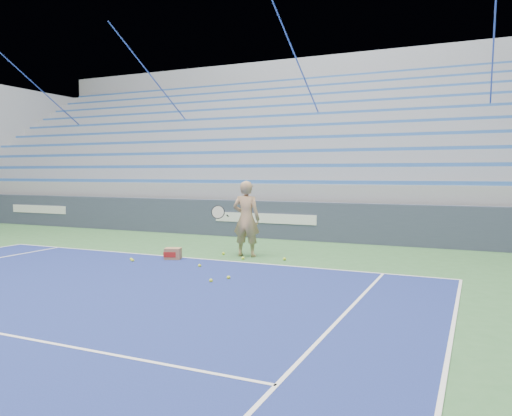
# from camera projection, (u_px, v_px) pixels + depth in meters

# --- Properties ---
(sponsor_barrier) EXTENTS (30.00, 0.32, 1.10)m
(sponsor_barrier) POSITION_uv_depth(u_px,v_px,m) (266.00, 219.00, 14.76)
(sponsor_barrier) COLOR #363E53
(sponsor_barrier) RESTS_ON ground
(bleachers) EXTENTS (31.00, 9.15, 7.30)m
(bleachers) POSITION_uv_depth(u_px,v_px,m) (322.00, 162.00, 19.84)
(bleachers) COLOR #95979E
(bleachers) RESTS_ON ground
(tennis_player) EXTENTS (0.94, 0.86, 1.75)m
(tennis_player) POSITION_uv_depth(u_px,v_px,m) (246.00, 219.00, 11.46)
(tennis_player) COLOR tan
(tennis_player) RESTS_ON ground
(ball_box) EXTENTS (0.41, 0.37, 0.26)m
(ball_box) POSITION_uv_depth(u_px,v_px,m) (173.00, 254.00, 11.07)
(ball_box) COLOR #996D4A
(ball_box) RESTS_ON ground
(tennis_ball_0) EXTENTS (0.07, 0.07, 0.07)m
(tennis_ball_0) POSITION_uv_depth(u_px,v_px,m) (211.00, 281.00, 8.76)
(tennis_ball_0) COLOR #D3E82F
(tennis_ball_0) RESTS_ON ground
(tennis_ball_1) EXTENTS (0.07, 0.07, 0.07)m
(tennis_ball_1) POSITION_uv_depth(u_px,v_px,m) (243.00, 258.00, 11.07)
(tennis_ball_1) COLOR #D3E82F
(tennis_ball_1) RESTS_ON ground
(tennis_ball_2) EXTENTS (0.07, 0.07, 0.07)m
(tennis_ball_2) POSITION_uv_depth(u_px,v_px,m) (223.00, 254.00, 11.71)
(tennis_ball_2) COLOR #D3E82F
(tennis_ball_2) RESTS_ON ground
(tennis_ball_3) EXTENTS (0.07, 0.07, 0.07)m
(tennis_ball_3) POSITION_uv_depth(u_px,v_px,m) (133.00, 260.00, 10.79)
(tennis_ball_3) COLOR #D3E82F
(tennis_ball_3) RESTS_ON ground
(tennis_ball_4) EXTENTS (0.07, 0.07, 0.07)m
(tennis_ball_4) POSITION_uv_depth(u_px,v_px,m) (131.00, 259.00, 10.92)
(tennis_ball_4) COLOR #D3E82F
(tennis_ball_4) RESTS_ON ground
(tennis_ball_5) EXTENTS (0.07, 0.07, 0.07)m
(tennis_ball_5) POSITION_uv_depth(u_px,v_px,m) (229.00, 278.00, 9.00)
(tennis_ball_5) COLOR #D3E82F
(tennis_ball_5) RESTS_ON ground
(tennis_ball_6) EXTENTS (0.07, 0.07, 0.07)m
(tennis_ball_6) POSITION_uv_depth(u_px,v_px,m) (200.00, 266.00, 10.18)
(tennis_ball_6) COLOR #D3E82F
(tennis_ball_6) RESTS_ON ground
(tennis_ball_7) EXTENTS (0.07, 0.07, 0.07)m
(tennis_ball_7) POSITION_uv_depth(u_px,v_px,m) (285.00, 259.00, 10.96)
(tennis_ball_7) COLOR #D3E82F
(tennis_ball_7) RESTS_ON ground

